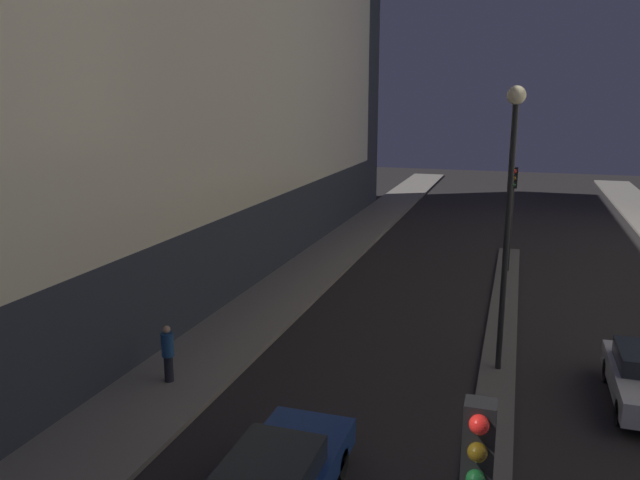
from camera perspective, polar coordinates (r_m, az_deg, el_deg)
building_left at (r=27.81m, az=-10.97°, el=17.71°), size 6.01×42.26×20.28m
median_strip at (r=19.96m, az=16.05°, el=-10.15°), size 0.99×28.33×0.12m
traffic_light_mid at (r=28.51m, az=17.20°, el=3.88°), size 0.32×0.42×4.64m
street_lamp at (r=17.55m, az=17.00°, el=4.77°), size 0.50×0.50×7.90m
pedestrian_on_left_sidewalk at (r=17.60m, az=-13.74°, el=-9.93°), size 0.33×0.33×1.60m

